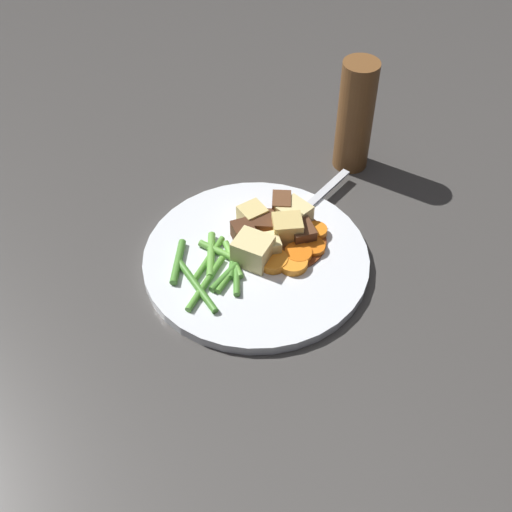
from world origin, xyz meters
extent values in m
plane|color=#423F3D|center=(0.00, 0.00, 0.00)|extent=(3.00, 3.00, 0.00)
cylinder|color=white|center=(0.00, 0.00, 0.01)|extent=(0.27, 0.27, 0.01)
cylinder|color=brown|center=(0.04, 0.01, 0.01)|extent=(0.11, 0.11, 0.00)
cylinder|color=orange|center=(0.08, 0.01, 0.02)|extent=(0.03, 0.03, 0.01)
cylinder|color=orange|center=(0.04, 0.04, 0.02)|extent=(0.03, 0.03, 0.01)
cylinder|color=orange|center=(0.01, 0.03, 0.02)|extent=(0.05, 0.05, 0.01)
cylinder|color=orange|center=(0.05, 0.03, 0.02)|extent=(0.04, 0.04, 0.01)
cylinder|color=orange|center=(0.05, -0.02, 0.02)|extent=(0.04, 0.04, 0.01)
cylinder|color=orange|center=(0.04, -0.03, 0.02)|extent=(0.05, 0.05, 0.01)
cylinder|color=orange|center=(0.01, -0.02, 0.02)|extent=(0.04, 0.04, 0.01)
cylinder|color=orange|center=(0.07, -0.01, 0.02)|extent=(0.04, 0.04, 0.01)
cube|color=#DBBC6B|center=(0.04, 0.02, 0.03)|extent=(0.04, 0.04, 0.03)
cube|color=#EAD68C|center=(0.06, 0.04, 0.03)|extent=(0.05, 0.05, 0.03)
cube|color=#E5CC7A|center=(0.01, 0.05, 0.02)|extent=(0.04, 0.03, 0.02)
cube|color=#EAD68C|center=(0.01, 0.00, 0.02)|extent=(0.03, 0.03, 0.02)
cube|color=#EAD68C|center=(-0.01, -0.01, 0.03)|extent=(0.05, 0.05, 0.03)
cube|color=#4C2B19|center=(-0.01, 0.03, 0.02)|extent=(0.02, 0.02, 0.02)
cube|color=#56331E|center=(0.06, 0.01, 0.02)|extent=(0.03, 0.03, 0.02)
cube|color=#4C2B19|center=(0.02, 0.04, 0.02)|extent=(0.04, 0.04, 0.02)
cube|color=brown|center=(0.05, 0.06, 0.03)|extent=(0.03, 0.04, 0.03)
cube|color=#4C2B19|center=(0.00, 0.02, 0.02)|extent=(0.03, 0.03, 0.02)
cylinder|color=#599E38|center=(-0.03, -0.02, 0.02)|extent=(0.06, 0.06, 0.01)
cylinder|color=#4C8E33|center=(-0.03, 0.00, 0.02)|extent=(0.03, 0.06, 0.01)
cylinder|color=#4C8E33|center=(-0.09, 0.02, 0.02)|extent=(0.03, 0.06, 0.01)
cylinder|color=#66AD42|center=(-0.03, 0.00, 0.02)|extent=(0.01, 0.06, 0.01)
cylinder|color=#599E38|center=(-0.05, 0.01, 0.02)|extent=(0.05, 0.06, 0.01)
cylinder|color=#66AD42|center=(-0.04, 0.01, 0.02)|extent=(0.05, 0.06, 0.01)
cylinder|color=#4C8E33|center=(-0.03, -0.01, 0.02)|extent=(0.03, 0.08, 0.01)
cylinder|color=#66AD42|center=(-0.05, 0.01, 0.02)|extent=(0.03, 0.07, 0.01)
cylinder|color=#599E38|center=(-0.07, -0.02, 0.02)|extent=(0.06, 0.07, 0.01)
cylinder|color=#4C8E33|center=(-0.04, -0.02, 0.02)|extent=(0.05, 0.04, 0.01)
cylinder|color=#4C8E33|center=(-0.08, -0.03, 0.02)|extent=(0.03, 0.08, 0.01)
cube|color=silver|center=(0.11, 0.07, 0.01)|extent=(0.10, 0.07, 0.00)
cube|color=silver|center=(0.06, 0.04, 0.01)|extent=(0.03, 0.03, 0.00)
cylinder|color=silver|center=(0.03, 0.03, 0.01)|extent=(0.04, 0.03, 0.00)
cylinder|color=silver|center=(0.03, 0.03, 0.01)|extent=(0.04, 0.03, 0.00)
cylinder|color=silver|center=(0.03, 0.02, 0.01)|extent=(0.04, 0.03, 0.00)
cylinder|color=silver|center=(0.04, 0.02, 0.01)|extent=(0.04, 0.03, 0.00)
cylinder|color=brown|center=(0.18, 0.14, 0.08)|extent=(0.05, 0.05, 0.15)
camera|label=1|loc=(-0.18, -0.52, 0.59)|focal=48.09mm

